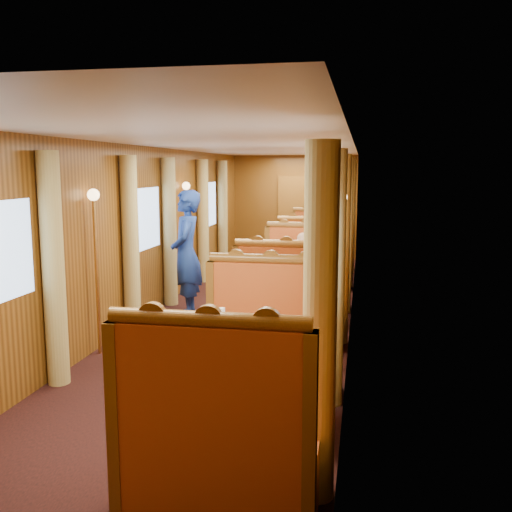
% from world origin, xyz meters
% --- Properties ---
extents(floor, '(3.00, 12.00, 0.01)m').
position_xyz_m(floor, '(0.00, 0.00, 0.00)').
color(floor, black).
rests_on(floor, ground).
extents(ceiling, '(3.00, 12.00, 0.01)m').
position_xyz_m(ceiling, '(0.00, 0.00, 2.50)').
color(ceiling, silver).
rests_on(ceiling, wall_left).
extents(wall_far, '(3.00, 0.01, 2.50)m').
position_xyz_m(wall_far, '(0.00, 6.00, 1.25)').
color(wall_far, brown).
rests_on(wall_far, floor).
extents(wall_left, '(0.01, 12.00, 2.50)m').
position_xyz_m(wall_left, '(-1.50, 0.00, 1.25)').
color(wall_left, brown).
rests_on(wall_left, floor).
extents(wall_right, '(0.01, 12.00, 2.50)m').
position_xyz_m(wall_right, '(1.50, 0.00, 1.25)').
color(wall_right, brown).
rests_on(wall_right, floor).
extents(doorway_far, '(0.80, 0.04, 2.00)m').
position_xyz_m(doorway_far, '(0.00, 5.97, 1.00)').
color(doorway_far, brown).
rests_on(doorway_far, floor).
extents(table_near, '(1.05, 0.72, 0.75)m').
position_xyz_m(table_near, '(0.75, -3.50, 0.38)').
color(table_near, white).
rests_on(table_near, floor).
extents(banquette_near_fwd, '(1.30, 0.55, 1.34)m').
position_xyz_m(banquette_near_fwd, '(0.75, -4.51, 0.42)').
color(banquette_near_fwd, '#A92A12').
rests_on(banquette_near_fwd, floor).
extents(banquette_near_aft, '(1.30, 0.55, 1.34)m').
position_xyz_m(banquette_near_aft, '(0.75, -2.49, 0.42)').
color(banquette_near_aft, '#A92A12').
rests_on(banquette_near_aft, floor).
extents(table_mid, '(1.05, 0.72, 0.75)m').
position_xyz_m(table_mid, '(0.75, 0.00, 0.38)').
color(table_mid, white).
rests_on(table_mid, floor).
extents(banquette_mid_fwd, '(1.30, 0.55, 1.34)m').
position_xyz_m(banquette_mid_fwd, '(0.75, -1.01, 0.42)').
color(banquette_mid_fwd, '#A92A12').
rests_on(banquette_mid_fwd, floor).
extents(banquette_mid_aft, '(1.30, 0.55, 1.34)m').
position_xyz_m(banquette_mid_aft, '(0.75, 1.01, 0.42)').
color(banquette_mid_aft, '#A92A12').
rests_on(banquette_mid_aft, floor).
extents(table_far, '(1.05, 0.72, 0.75)m').
position_xyz_m(table_far, '(0.75, 3.50, 0.38)').
color(table_far, white).
rests_on(table_far, floor).
extents(banquette_far_fwd, '(1.30, 0.55, 1.34)m').
position_xyz_m(banquette_far_fwd, '(0.75, 2.49, 0.42)').
color(banquette_far_fwd, '#A92A12').
rests_on(banquette_far_fwd, floor).
extents(banquette_far_aft, '(1.30, 0.55, 1.34)m').
position_xyz_m(banquette_far_aft, '(0.75, 4.51, 0.42)').
color(banquette_far_aft, '#A92A12').
rests_on(banquette_far_aft, floor).
extents(tea_tray, '(0.40, 0.35, 0.01)m').
position_xyz_m(tea_tray, '(0.65, -3.53, 0.76)').
color(tea_tray, silver).
rests_on(tea_tray, table_near).
extents(teapot_left, '(0.22, 0.20, 0.15)m').
position_xyz_m(teapot_left, '(0.61, -3.58, 0.82)').
color(teapot_left, silver).
rests_on(teapot_left, tea_tray).
extents(teapot_right, '(0.16, 0.13, 0.13)m').
position_xyz_m(teapot_right, '(0.74, -3.62, 0.82)').
color(teapot_right, silver).
rests_on(teapot_right, tea_tray).
extents(teapot_back, '(0.18, 0.16, 0.12)m').
position_xyz_m(teapot_back, '(0.67, -3.46, 0.81)').
color(teapot_back, silver).
rests_on(teapot_back, tea_tray).
extents(fruit_plate, '(0.21, 0.21, 0.05)m').
position_xyz_m(fruit_plate, '(1.05, -3.65, 0.77)').
color(fruit_plate, white).
rests_on(fruit_plate, table_near).
extents(cup_inboard, '(0.08, 0.08, 0.26)m').
position_xyz_m(cup_inboard, '(0.41, -3.40, 0.86)').
color(cup_inboard, white).
rests_on(cup_inboard, table_near).
extents(cup_outboard, '(0.08, 0.08, 0.26)m').
position_xyz_m(cup_outboard, '(0.49, -3.29, 0.86)').
color(cup_outboard, white).
rests_on(cup_outboard, table_near).
extents(rose_vase_mid, '(0.06, 0.06, 0.36)m').
position_xyz_m(rose_vase_mid, '(0.73, -0.03, 0.93)').
color(rose_vase_mid, silver).
rests_on(rose_vase_mid, table_mid).
extents(rose_vase_far, '(0.06, 0.06, 0.36)m').
position_xyz_m(rose_vase_far, '(0.73, 3.50, 0.93)').
color(rose_vase_far, silver).
rests_on(rose_vase_far, table_far).
extents(curtain_left_near_b, '(0.22, 0.22, 2.35)m').
position_xyz_m(curtain_left_near_b, '(-1.38, -2.72, 1.18)').
color(curtain_left_near_b, tan).
rests_on(curtain_left_near_b, floor).
extents(window_right_near, '(0.01, 1.20, 0.90)m').
position_xyz_m(window_right_near, '(1.49, -3.50, 1.45)').
color(window_right_near, '#8FADD5').
rests_on(window_right_near, wall_right).
extents(curtain_right_near_a, '(0.22, 0.22, 2.35)m').
position_xyz_m(curtain_right_near_a, '(1.38, -4.28, 1.18)').
color(curtain_right_near_a, tan).
rests_on(curtain_right_near_a, floor).
extents(curtain_right_near_b, '(0.22, 0.22, 2.35)m').
position_xyz_m(curtain_right_near_b, '(1.38, -2.72, 1.18)').
color(curtain_right_near_b, tan).
rests_on(curtain_right_near_b, floor).
extents(window_left_mid, '(0.01, 1.20, 0.90)m').
position_xyz_m(window_left_mid, '(-1.49, 0.00, 1.45)').
color(window_left_mid, '#8FADD5').
rests_on(window_left_mid, wall_left).
extents(curtain_left_mid_a, '(0.22, 0.22, 2.35)m').
position_xyz_m(curtain_left_mid_a, '(-1.38, -0.78, 1.18)').
color(curtain_left_mid_a, tan).
rests_on(curtain_left_mid_a, floor).
extents(curtain_left_mid_b, '(0.22, 0.22, 2.35)m').
position_xyz_m(curtain_left_mid_b, '(-1.38, 0.78, 1.18)').
color(curtain_left_mid_b, tan).
rests_on(curtain_left_mid_b, floor).
extents(window_right_mid, '(0.01, 1.20, 0.90)m').
position_xyz_m(window_right_mid, '(1.49, 0.00, 1.45)').
color(window_right_mid, '#8FADD5').
rests_on(window_right_mid, wall_right).
extents(curtain_right_mid_a, '(0.22, 0.22, 2.35)m').
position_xyz_m(curtain_right_mid_a, '(1.38, -0.78, 1.18)').
color(curtain_right_mid_a, tan).
rests_on(curtain_right_mid_a, floor).
extents(curtain_right_mid_b, '(0.22, 0.22, 2.35)m').
position_xyz_m(curtain_right_mid_b, '(1.38, 0.78, 1.18)').
color(curtain_right_mid_b, tan).
rests_on(curtain_right_mid_b, floor).
extents(window_left_far, '(0.01, 1.20, 0.90)m').
position_xyz_m(window_left_far, '(-1.49, 3.50, 1.45)').
color(window_left_far, '#8FADD5').
rests_on(window_left_far, wall_left).
extents(curtain_left_far_a, '(0.22, 0.22, 2.35)m').
position_xyz_m(curtain_left_far_a, '(-1.38, 2.72, 1.18)').
color(curtain_left_far_a, tan).
rests_on(curtain_left_far_a, floor).
extents(curtain_left_far_b, '(0.22, 0.22, 2.35)m').
position_xyz_m(curtain_left_far_b, '(-1.38, 4.28, 1.18)').
color(curtain_left_far_b, tan).
rests_on(curtain_left_far_b, floor).
extents(window_right_far, '(0.01, 1.20, 0.90)m').
position_xyz_m(window_right_far, '(1.49, 3.50, 1.45)').
color(window_right_far, '#8FADD5').
rests_on(window_right_far, wall_right).
extents(curtain_right_far_a, '(0.22, 0.22, 2.35)m').
position_xyz_m(curtain_right_far_a, '(1.38, 2.72, 1.18)').
color(curtain_right_far_a, tan).
rests_on(curtain_right_far_a, floor).
extents(curtain_right_far_b, '(0.22, 0.22, 2.35)m').
position_xyz_m(curtain_right_far_b, '(1.38, 4.28, 1.18)').
color(curtain_right_far_b, tan).
rests_on(curtain_right_far_b, floor).
extents(sconce_left_fore, '(0.14, 0.14, 1.95)m').
position_xyz_m(sconce_left_fore, '(-1.40, -1.75, 1.38)').
color(sconce_left_fore, '#BF8C3F').
rests_on(sconce_left_fore, floor).
extents(sconce_right_fore, '(0.14, 0.14, 1.95)m').
position_xyz_m(sconce_right_fore, '(1.40, -1.75, 1.38)').
color(sconce_right_fore, '#BF8C3F').
rests_on(sconce_right_fore, floor).
extents(sconce_left_aft, '(0.14, 0.14, 1.95)m').
position_xyz_m(sconce_left_aft, '(-1.40, 1.75, 1.38)').
color(sconce_left_aft, '#BF8C3F').
rests_on(sconce_left_aft, floor).
extents(sconce_right_aft, '(0.14, 0.14, 1.95)m').
position_xyz_m(sconce_right_aft, '(1.40, 1.75, 1.38)').
color(sconce_right_aft, '#BF8C3F').
rests_on(sconce_right_aft, floor).
extents(steward, '(0.59, 0.76, 1.87)m').
position_xyz_m(steward, '(-0.89, 0.09, 0.94)').
color(steward, navy).
rests_on(steward, floor).
extents(passenger, '(0.40, 0.44, 0.76)m').
position_xyz_m(passenger, '(0.75, 0.78, 0.74)').
color(passenger, beige).
rests_on(passenger, banquette_mid_aft).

